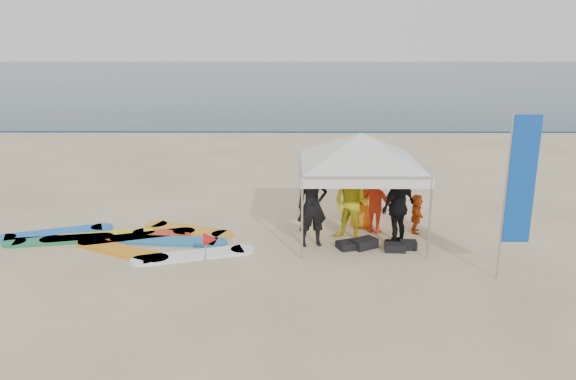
% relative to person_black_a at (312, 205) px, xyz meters
% --- Properties ---
extents(ground, '(120.00, 120.00, 0.00)m').
position_rel_person_black_a_xyz_m(ground, '(-0.93, -2.12, -0.96)').
color(ground, beige).
rests_on(ground, ground).
extents(ocean, '(160.00, 84.00, 0.08)m').
position_rel_person_black_a_xyz_m(ocean, '(-0.93, 57.88, -0.92)').
color(ocean, '#0C2633').
rests_on(ocean, ground).
extents(shoreline_foam, '(160.00, 1.20, 0.01)m').
position_rel_person_black_a_xyz_m(shoreline_foam, '(-0.93, 16.08, -0.96)').
color(shoreline_foam, silver).
rests_on(shoreline_foam, ground).
extents(person_black_a, '(0.78, 0.60, 1.93)m').
position_rel_person_black_a_xyz_m(person_black_a, '(0.00, 0.00, 0.00)').
color(person_black_a, black).
rests_on(person_black_a, ground).
extents(person_yellow, '(1.11, 1.05, 1.81)m').
position_rel_person_black_a_xyz_m(person_yellow, '(0.93, 0.36, -0.06)').
color(person_yellow, yellow).
rests_on(person_yellow, ground).
extents(person_orange_a, '(1.19, 1.02, 1.59)m').
position_rel_person_black_a_xyz_m(person_orange_a, '(1.61, 0.92, -0.17)').
color(person_orange_a, red).
rests_on(person_orange_a, ground).
extents(person_black_b, '(1.11, 1.06, 1.85)m').
position_rel_person_black_a_xyz_m(person_black_b, '(1.99, 0.06, -0.04)').
color(person_black_b, black).
rests_on(person_black_b, ground).
extents(person_orange_b, '(0.79, 0.54, 1.55)m').
position_rel_person_black_a_xyz_m(person_orange_b, '(1.30, 1.24, -0.19)').
color(person_orange_b, orange).
rests_on(person_orange_b, ground).
extents(person_seated, '(0.44, 0.95, 0.98)m').
position_rel_person_black_a_xyz_m(person_seated, '(2.62, 0.90, -0.47)').
color(person_seated, '#D24B12').
rests_on(person_seated, ground).
extents(canopy_tent, '(3.89, 3.89, 2.93)m').
position_rel_person_black_a_xyz_m(canopy_tent, '(1.13, 0.53, 1.59)').
color(canopy_tent, '#A5A5A8').
rests_on(canopy_tent, ground).
extents(feather_flag, '(0.57, 0.04, 3.40)m').
position_rel_person_black_a_xyz_m(feather_flag, '(3.92, -1.85, 1.04)').
color(feather_flag, '#A5A5A8').
rests_on(feather_flag, ground).
extents(marker_pennant, '(0.28, 0.28, 0.64)m').
position_rel_person_black_a_xyz_m(marker_pennant, '(-2.22, -1.00, -0.47)').
color(marker_pennant, '#A5A5A8').
rests_on(marker_pennant, ground).
extents(gear_pile, '(1.86, 0.67, 0.22)m').
position_rel_person_black_a_xyz_m(gear_pile, '(1.41, -0.25, -0.87)').
color(gear_pile, black).
rests_on(gear_pile, ground).
extents(surfboard_spread, '(5.95, 2.90, 0.07)m').
position_rel_person_black_a_xyz_m(surfboard_spread, '(-4.38, 0.19, -0.93)').
color(surfboard_spread, '#2074AE').
rests_on(surfboard_spread, ground).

